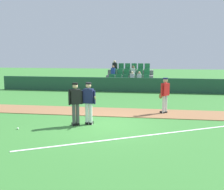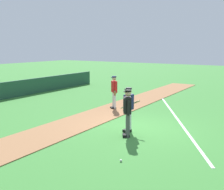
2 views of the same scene
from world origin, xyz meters
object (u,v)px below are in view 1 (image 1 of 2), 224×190
Objects in this scene: batter_navy_jersey at (89,102)px; runner_red_jersey at (165,94)px; baseball at (18,128)px; umpire_home_plate at (75,101)px.

batter_navy_jersey is 1.00× the size of runner_red_jersey.
batter_navy_jersey is 23.78× the size of baseball.
batter_navy_jersey and umpire_home_plate have the same top height.
runner_red_jersey reaches higher than baseball.
umpire_home_plate is at bearing 24.71° from baseball.
baseball is (-2.57, -1.18, -0.93)m from batter_navy_jersey.
baseball is at bearing -146.42° from runner_red_jersey.
umpire_home_plate and runner_red_jersey have the same top height.
runner_red_jersey is at bearing 39.76° from batter_navy_jersey.
batter_navy_jersey and runner_red_jersey have the same top height.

